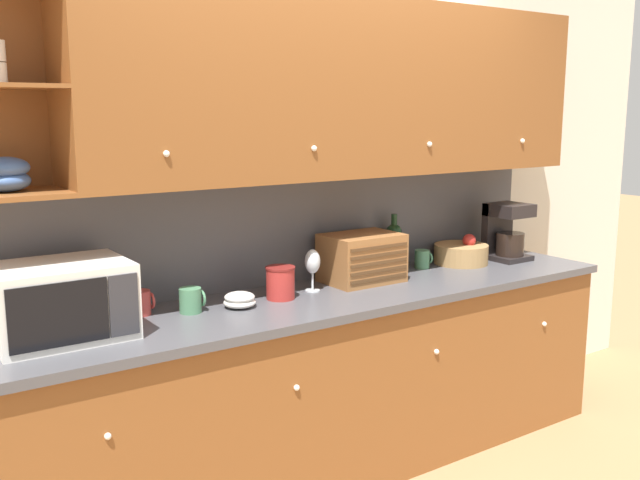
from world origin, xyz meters
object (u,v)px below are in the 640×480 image
(wine_bottle, at_px, (394,244))
(fruit_basket, at_px, (461,253))
(microwave, at_px, (61,301))
(mug_blue_second, at_px, (191,300))
(mug_patterned_third, at_px, (141,303))
(storage_canister, at_px, (280,283))
(coffee_maker, at_px, (506,232))
(wine_glass, at_px, (312,263))
(bread_box, at_px, (362,258))
(bowl_stack_on_counter, at_px, (240,300))
(mug, at_px, (423,259))

(wine_bottle, xyz_separation_m, fruit_basket, (0.42, -0.10, -0.08))
(microwave, relative_size, mug_blue_second, 4.59)
(mug_patterned_third, xyz_separation_m, storage_canister, (0.63, -0.11, 0.02))
(mug_patterned_third, distance_m, storage_canister, 0.64)
(mug_blue_second, xyz_separation_m, wine_bottle, (1.28, 0.16, 0.09))
(mug_patterned_third, relative_size, mug_blue_second, 0.97)
(fruit_basket, bearing_deg, mug_blue_second, -178.11)
(mug_blue_second, distance_m, storage_canister, 0.44)
(coffee_maker, bearing_deg, wine_glass, 179.47)
(microwave, xyz_separation_m, bread_box, (1.51, 0.08, -0.02))
(bowl_stack_on_counter, relative_size, bread_box, 0.38)
(wine_bottle, bearing_deg, mug_patterned_third, -177.32)
(microwave, relative_size, bowl_stack_on_counter, 3.47)
(microwave, bearing_deg, mug, 4.01)
(bread_box, bearing_deg, fruit_basket, 1.75)
(mug_blue_second, height_order, bread_box, bread_box)
(wine_bottle, bearing_deg, wine_glass, -166.90)
(mug_patterned_third, distance_m, fruit_basket, 1.89)
(mug_patterned_third, height_order, fruit_basket, fruit_basket)
(mug_patterned_third, xyz_separation_m, coffee_maker, (2.19, -0.09, 0.11))
(mug, xyz_separation_m, fruit_basket, (0.26, -0.04, 0.01))
(wine_bottle, distance_m, fruit_basket, 0.44)
(mug_blue_second, height_order, wine_glass, wine_glass)
(storage_canister, distance_m, mug, 1.00)
(bowl_stack_on_counter, relative_size, wine_bottle, 0.47)
(bread_box, bearing_deg, wine_bottle, 21.46)
(wine_bottle, bearing_deg, fruit_basket, -13.72)
(mug_blue_second, xyz_separation_m, wine_glass, (0.64, 0.01, 0.08))
(coffee_maker, bearing_deg, bowl_stack_on_counter, -178.58)
(mug_blue_second, distance_m, bread_box, 0.96)
(mug_patterned_third, distance_m, bowl_stack_on_counter, 0.43)
(microwave, xyz_separation_m, storage_canister, (0.99, 0.02, -0.07))
(fruit_basket, bearing_deg, coffee_maker, -11.03)
(mug_patterned_third, distance_m, bread_box, 1.15)
(microwave, height_order, fruit_basket, microwave)
(mug_blue_second, bearing_deg, coffee_maker, -0.06)
(bowl_stack_on_counter, bearing_deg, coffee_maker, 1.42)
(wine_glass, bearing_deg, mug_patterned_third, 174.55)
(storage_canister, distance_m, bread_box, 0.53)
(coffee_maker, bearing_deg, microwave, -179.02)
(microwave, distance_m, mug_blue_second, 0.57)
(storage_canister, relative_size, wine_glass, 0.74)
(mug_blue_second, xyz_separation_m, storage_canister, (0.44, -0.02, 0.02))
(microwave, distance_m, bread_box, 1.52)
(bowl_stack_on_counter, relative_size, fruit_basket, 0.47)
(mug_patterned_third, xyz_separation_m, fruit_basket, (1.89, -0.03, 0.01))
(fruit_basket, bearing_deg, wine_bottle, 166.28)
(bowl_stack_on_counter, xyz_separation_m, bread_box, (0.75, 0.08, 0.09))
(bowl_stack_on_counter, distance_m, wine_glass, 0.44)
(storage_canister, xyz_separation_m, fruit_basket, (1.26, 0.08, -0.02))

